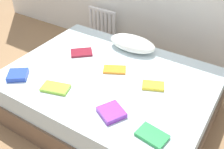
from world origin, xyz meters
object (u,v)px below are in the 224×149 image
at_px(textbook_lime, 56,88).
at_px(radiator, 102,24).
at_px(bed, 109,95).
at_px(textbook_orange, 115,70).
at_px(textbook_blue, 18,75).
at_px(textbook_yellow, 153,86).
at_px(pillow, 132,43).
at_px(textbook_green, 152,135).
at_px(textbook_purple, 112,112).
at_px(textbook_maroon, 82,53).

bearing_deg(textbook_lime, radiator, 93.82).
height_order(bed, textbook_orange, textbook_orange).
distance_m(radiator, textbook_blue, 1.71).
relative_size(textbook_lime, textbook_blue, 1.38).
relative_size(textbook_orange, textbook_yellow, 1.11).
xyz_separation_m(radiator, pillow, (0.85, -0.65, 0.25)).
xyz_separation_m(bed, textbook_lime, (-0.30, -0.44, 0.27)).
distance_m(textbook_orange, textbook_yellow, 0.44).
height_order(bed, textbook_green, textbook_green).
distance_m(pillow, textbook_green, 1.26).
xyz_separation_m(radiator, textbook_green, (1.58, -1.67, 0.19)).
relative_size(bed, pillow, 3.73).
bearing_deg(textbook_purple, pillow, 137.99).
bearing_deg(textbook_green, pillow, 133.43).
relative_size(pillow, textbook_blue, 2.99).
distance_m(radiator, textbook_orange, 1.44).
bearing_deg(textbook_orange, bed, -117.33).
bearing_deg(textbook_lime, textbook_orange, 44.46).
bearing_deg(textbook_maroon, textbook_orange, -51.35).
bearing_deg(bed, textbook_purple, -55.22).
height_order(radiator, textbook_purple, radiator).
xyz_separation_m(textbook_orange, textbook_yellow, (0.44, -0.03, 0.00)).
xyz_separation_m(pillow, textbook_green, (0.73, -1.02, -0.06)).
relative_size(textbook_maroon, textbook_blue, 1.28).
xyz_separation_m(textbook_lime, textbook_purple, (0.60, 0.00, 0.01)).
relative_size(pillow, textbook_yellow, 2.69).
height_order(textbook_orange, textbook_lime, textbook_lime).
height_order(pillow, textbook_lime, pillow).
relative_size(radiator, textbook_lime, 1.92).
distance_m(radiator, textbook_lime, 1.75).
relative_size(pillow, textbook_maroon, 2.33).
bearing_deg(textbook_purple, radiator, 154.81).
relative_size(textbook_orange, textbook_maroon, 0.96).
bearing_deg(textbook_maroon, pillow, -0.83).
relative_size(textbook_orange, textbook_purple, 1.14).
bearing_deg(textbook_blue, textbook_lime, 60.47).
xyz_separation_m(textbook_green, textbook_yellow, (-0.24, 0.54, 0.00)).
bearing_deg(textbook_blue, textbook_yellow, 78.73).
relative_size(textbook_purple, textbook_maroon, 0.85).
xyz_separation_m(bed, textbook_purple, (0.30, -0.43, 0.27)).
relative_size(textbook_green, textbook_maroon, 0.97).
distance_m(textbook_purple, textbook_green, 0.38).
xyz_separation_m(textbook_lime, textbook_maroon, (-0.18, 0.61, -0.00)).
distance_m(pillow, textbook_purple, 1.05).
relative_size(textbook_purple, textbook_green, 0.88).
relative_size(radiator, textbook_orange, 2.15).
bearing_deg(textbook_lime, textbook_blue, 170.89).
distance_m(bed, textbook_yellow, 0.52).
height_order(radiator, textbook_green, radiator).
relative_size(textbook_purple, textbook_blue, 1.09).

